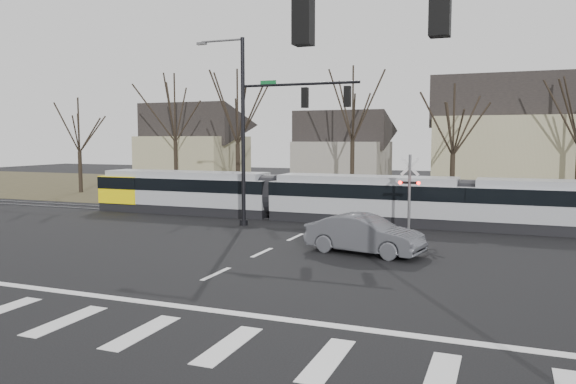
% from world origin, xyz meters
% --- Properties ---
extents(ground, '(140.00, 140.00, 0.00)m').
position_xyz_m(ground, '(0.00, 0.00, 0.00)').
color(ground, black).
extents(grass_verge, '(140.00, 28.00, 0.01)m').
position_xyz_m(grass_verge, '(0.00, 32.00, 0.01)').
color(grass_verge, '#38331E').
rests_on(grass_verge, ground).
extents(crosswalk, '(27.00, 2.60, 0.01)m').
position_xyz_m(crosswalk, '(0.00, -4.00, 0.01)').
color(crosswalk, silver).
rests_on(crosswalk, ground).
extents(stop_line, '(28.00, 0.35, 0.01)m').
position_xyz_m(stop_line, '(0.00, -1.80, 0.01)').
color(stop_line, silver).
rests_on(stop_line, ground).
extents(lane_dashes, '(0.18, 30.00, 0.01)m').
position_xyz_m(lane_dashes, '(0.00, 16.00, 0.01)').
color(lane_dashes, silver).
rests_on(lane_dashes, ground).
extents(rail_pair, '(90.00, 1.52, 0.06)m').
position_xyz_m(rail_pair, '(0.00, 15.80, 0.03)').
color(rail_pair, '#59595E').
rests_on(rail_pair, ground).
extents(tram, '(35.23, 2.62, 2.67)m').
position_xyz_m(tram, '(1.88, 16.00, 1.46)').
color(tram, gray).
rests_on(tram, ground).
extents(sedan, '(3.61, 5.58, 1.62)m').
position_xyz_m(sedan, '(4.04, 7.41, 0.81)').
color(sedan, '#4C4D53').
rests_on(sedan, ground).
extents(signal_pole_near_right, '(6.72, 0.44, 8.00)m').
position_xyz_m(signal_pole_near_right, '(10.11, -6.00, 5.17)').
color(signal_pole_near_right, black).
rests_on(signal_pole_near_right, ground).
extents(signal_pole_far, '(9.28, 0.44, 10.20)m').
position_xyz_m(signal_pole_far, '(-2.41, 12.50, 5.70)').
color(signal_pole_far, black).
rests_on(signal_pole_far, ground).
extents(rail_crossing_signal, '(1.08, 0.36, 4.00)m').
position_xyz_m(rail_crossing_signal, '(5.00, 12.79, 1.89)').
color(rail_crossing_signal, '#59595B').
rests_on(rail_crossing_signal, ground).
extents(tree_row, '(59.20, 7.20, 10.00)m').
position_xyz_m(tree_row, '(2.00, 26.00, 5.00)').
color(tree_row, black).
rests_on(tree_row, ground).
extents(house_a, '(9.72, 8.64, 8.60)m').
position_xyz_m(house_a, '(-20.00, 34.00, 4.46)').
color(house_a, gray).
rests_on(house_a, ground).
extents(house_b, '(8.64, 7.56, 7.65)m').
position_xyz_m(house_b, '(-5.00, 36.00, 3.97)').
color(house_b, gray).
rests_on(house_b, ground).
extents(house_c, '(10.80, 8.64, 10.10)m').
position_xyz_m(house_c, '(9.00, 33.00, 5.23)').
color(house_c, gray).
rests_on(house_c, ground).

